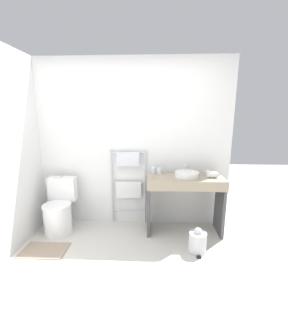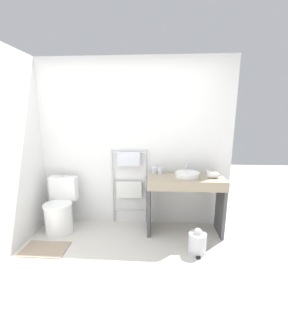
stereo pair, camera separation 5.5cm
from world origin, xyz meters
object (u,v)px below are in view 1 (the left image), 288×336
at_px(sink_basin, 187,174).
at_px(cup_near_wall, 154,170).
at_px(hair_dryer, 212,174).
at_px(trash_bin, 198,242).
at_px(toilet, 59,211).
at_px(towel_radiator, 128,179).
at_px(cup_near_edge, 160,171).

relative_size(sink_basin, cup_near_wall, 3.49).
distance_m(hair_dryer, trash_bin, 0.92).
xyz_separation_m(toilet, sink_basin, (1.83, 0.08, 0.55)).
bearing_deg(trash_bin, sink_basin, 99.47).
height_order(toilet, towel_radiator, towel_radiator).
xyz_separation_m(cup_near_wall, trash_bin, (0.55, -0.69, -0.74)).
height_order(toilet, hair_dryer, hair_dryer).
bearing_deg(trash_bin, toilet, 166.81).
height_order(hair_dryer, trash_bin, hair_dryer).
bearing_deg(trash_bin, cup_near_edge, 125.09).
bearing_deg(hair_dryer, trash_bin, -116.80).
height_order(cup_near_wall, trash_bin, cup_near_wall).
bearing_deg(trash_bin, cup_near_wall, 128.67).
distance_m(sink_basin, cup_near_edge, 0.40).
xyz_separation_m(toilet, trash_bin, (1.92, -0.45, -0.18)).
bearing_deg(cup_near_wall, hair_dryer, -13.31).
bearing_deg(toilet, cup_near_wall, 9.82).
relative_size(cup_near_edge, trash_bin, 0.27).
bearing_deg(cup_near_edge, hair_dryer, -12.84).
distance_m(sink_basin, trash_bin, 0.90).
xyz_separation_m(sink_basin, trash_bin, (0.09, -0.53, -0.73)).
bearing_deg(sink_basin, toilet, -177.61).
distance_m(towel_radiator, hair_dryer, 1.22).
xyz_separation_m(toilet, hair_dryer, (2.17, 0.05, 0.56)).
relative_size(toilet, hair_dryer, 4.32).
distance_m(toilet, cup_near_edge, 1.58).
xyz_separation_m(hair_dryer, trash_bin, (-0.25, -0.50, -0.74)).
bearing_deg(toilet, trash_bin, -13.19).
xyz_separation_m(cup_near_edge, hair_dryer, (0.72, -0.16, -0.00)).
height_order(sink_basin, hair_dryer, hair_dryer).
bearing_deg(hair_dryer, towel_radiator, 168.61).
distance_m(cup_near_edge, hair_dryer, 0.73).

